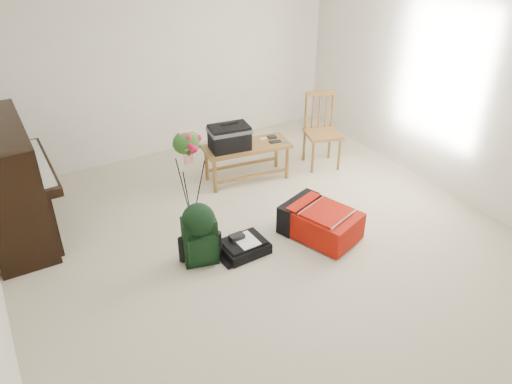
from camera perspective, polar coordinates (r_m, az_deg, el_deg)
floor at (r=5.23m, az=1.74°, el=-6.52°), size 5.00×5.50×0.01m
wall_back at (r=6.91m, az=-10.51°, el=14.24°), size 5.00×0.04×2.50m
wall_right at (r=6.19m, az=22.42°, el=10.46°), size 0.04×5.50×2.50m
piano at (r=5.72m, az=-26.32°, el=0.69°), size 0.71×1.50×1.25m
bench at (r=6.13m, az=-2.31°, el=5.88°), size 1.13×0.58×0.83m
dining_chair at (r=6.69m, az=7.45°, el=6.89°), size 0.54×0.54×0.99m
red_suitcase at (r=5.39m, az=7.04°, el=-3.15°), size 0.75×0.93×0.33m
black_duffel at (r=5.15m, az=-1.44°, el=-6.19°), size 0.48×0.39×0.20m
green_backpack at (r=4.88m, az=-6.48°, el=-4.50°), size 0.37×0.34×0.66m
flower_stand at (r=5.34m, az=-7.66°, el=1.42°), size 0.42×0.42×1.17m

